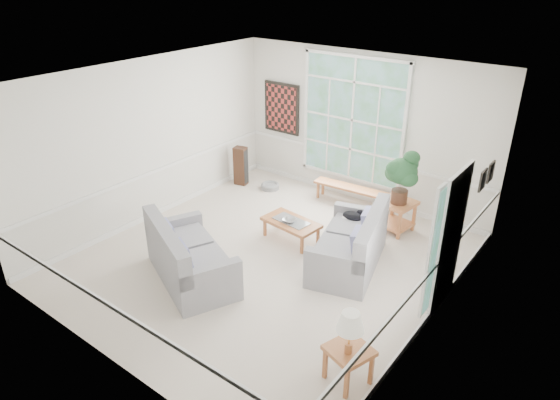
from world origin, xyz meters
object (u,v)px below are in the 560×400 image
(end_table, at_px, (396,216))
(side_table, at_px, (348,365))
(coffee_table, at_px, (291,230))
(loveseat_front, at_px, (191,251))
(loveseat_right, at_px, (349,239))

(end_table, relative_size, side_table, 1.22)
(side_table, bearing_deg, coffee_table, 137.63)
(loveseat_front, relative_size, end_table, 3.05)
(side_table, bearing_deg, loveseat_front, 172.86)
(loveseat_front, distance_m, side_table, 3.04)
(loveseat_right, xyz_separation_m, end_table, (0.11, 1.53, -0.19))
(loveseat_right, distance_m, end_table, 1.55)
(loveseat_front, bearing_deg, end_table, 85.46)
(loveseat_right, bearing_deg, side_table, -75.34)
(coffee_table, height_order, side_table, side_table)
(loveseat_right, xyz_separation_m, loveseat_front, (-1.73, -1.79, 0.00))
(end_table, height_order, side_table, end_table)
(loveseat_right, height_order, end_table, loveseat_right)
(loveseat_right, bearing_deg, end_table, 70.26)
(loveseat_right, relative_size, end_table, 3.03)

